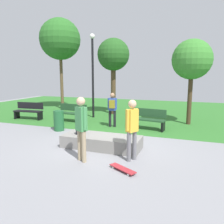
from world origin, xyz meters
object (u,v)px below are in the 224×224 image
(park_bench_near_path, at_px, (72,113))
(pedestrian_with_backpack, at_px, (112,107))
(park_bench_far_right, at_px, (29,110))
(tree_young_birch, at_px, (113,56))
(backpack_on_ledge, at_px, (80,129))
(skateboard_by_ledge, at_px, (123,169))
(tree_slender_maple, at_px, (60,40))
(park_bench_far_left, at_px, (147,119))
(skater_performing_trick, at_px, (132,125))
(lamp_post, at_px, (93,68))
(trash_bin, at_px, (59,121))
(skater_watching, at_px, (81,124))
(tree_tall_oak, at_px, (192,60))
(concrete_ledge, at_px, (102,142))

(park_bench_near_path, distance_m, pedestrian_with_backpack, 2.44)
(park_bench_far_right, xyz_separation_m, tree_young_birch, (3.80, 3.13, 3.05))
(backpack_on_ledge, height_order, tree_young_birch, tree_young_birch)
(park_bench_far_right, relative_size, park_bench_near_path, 1.00)
(skateboard_by_ledge, distance_m, tree_slender_maple, 12.03)
(park_bench_far_right, height_order, park_bench_near_path, same)
(backpack_on_ledge, height_order, park_bench_far_left, park_bench_far_left)
(pedestrian_with_backpack, bearing_deg, backpack_on_ledge, -92.10)
(skateboard_by_ledge, xyz_separation_m, tree_slender_maple, (-7.12, 8.47, 4.72))
(park_bench_near_path, bearing_deg, park_bench_far_left, -3.73)
(skater_performing_trick, bearing_deg, lamp_post, 124.08)
(tree_young_birch, distance_m, pedestrian_with_backpack, 4.35)
(park_bench_far_left, xyz_separation_m, trash_bin, (-3.58, -1.55, -0.04))
(skater_watching, distance_m, lamp_post, 6.70)
(park_bench_far_right, bearing_deg, lamp_post, 27.84)
(park_bench_far_left, bearing_deg, tree_young_birch, 130.73)
(tree_young_birch, height_order, trash_bin, tree_young_birch)
(skater_performing_trick, xyz_separation_m, trash_bin, (-3.86, 2.22, -0.58))
(tree_slender_maple, xyz_separation_m, tree_tall_oak, (8.59, -2.23, -1.69))
(lamp_post, bearing_deg, concrete_ledge, -62.44)
(skateboard_by_ledge, height_order, park_bench_far_left, park_bench_far_left)
(park_bench_far_left, height_order, tree_slender_maple, tree_slender_maple)
(lamp_post, bearing_deg, park_bench_far_right, -152.16)
(trash_bin, bearing_deg, backpack_on_ledge, -39.36)
(concrete_ledge, xyz_separation_m, park_bench_far_right, (-5.60, 3.10, 0.28))
(backpack_on_ledge, relative_size, park_bench_near_path, 0.20)
(concrete_ledge, xyz_separation_m, tree_young_birch, (-1.80, 6.23, 3.32))
(skater_performing_trick, relative_size, trash_bin, 1.97)
(concrete_ledge, xyz_separation_m, trash_bin, (-2.63, 1.49, 0.23))
(pedestrian_with_backpack, bearing_deg, park_bench_far_right, 177.80)
(skater_performing_trick, height_order, trash_bin, skater_performing_trick)
(park_bench_far_right, distance_m, tree_slender_maple, 5.79)
(park_bench_near_path, height_order, tree_tall_oak, tree_tall_oak)
(tree_tall_oak, height_order, lamp_post, lamp_post)
(skater_watching, xyz_separation_m, tree_tall_oak, (2.74, 6.00, 2.02))
(backpack_on_ledge, height_order, park_bench_near_path, park_bench_near_path)
(pedestrian_with_backpack, bearing_deg, concrete_ledge, -77.11)
(skater_performing_trick, distance_m, tree_slender_maple, 11.16)
(park_bench_near_path, distance_m, tree_young_birch, 4.41)
(backpack_on_ledge, bearing_deg, tree_slender_maple, -148.29)
(park_bench_far_left, xyz_separation_m, tree_young_birch, (-2.75, 3.19, 3.05))
(skater_performing_trick, distance_m, lamp_post, 6.85)
(tree_young_birch, relative_size, lamp_post, 0.99)
(park_bench_near_path, xyz_separation_m, lamp_post, (0.55, 1.45, 2.29))
(skater_performing_trick, xyz_separation_m, skateboard_by_ledge, (-0.03, -0.78, -0.96))
(park_bench_far_right, height_order, tree_young_birch, tree_young_birch)
(tree_tall_oak, xyz_separation_m, pedestrian_with_backpack, (-3.34, -1.82, -2.14))
(skater_performing_trick, xyz_separation_m, park_bench_far_left, (-0.28, 3.77, -0.54))
(concrete_ledge, distance_m, backpack_on_ledge, 0.86)
(park_bench_far_left, distance_m, pedestrian_with_backpack, 1.69)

